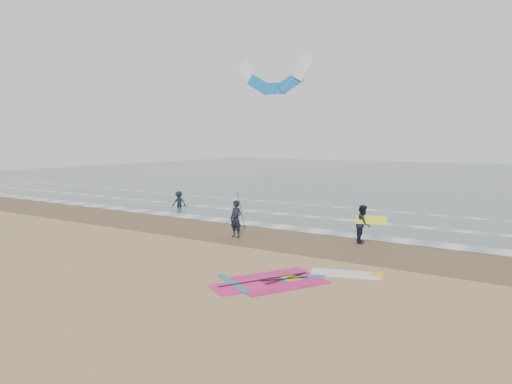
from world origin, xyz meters
The scene contains 11 objects.
ground centered at (0.00, 0.00, 0.00)m, with size 120.00×120.00×0.00m, color tan.
sea_water centered at (0.00, 48.00, 0.01)m, with size 120.00×80.00×0.02m, color #47605E.
wet_sand_band centered at (0.00, 6.00, 0.00)m, with size 120.00×5.00×0.01m, color brown.
foam_waterline centered at (0.00, 10.44, 0.03)m, with size 120.00×9.15×0.02m.
windsurf_rig centered at (2.71, 0.56, 0.03)m, with size 4.86×4.60×0.12m.
person_standing centered at (-2.69, 4.94, 0.87)m, with size 0.64×0.42×1.75m, color black.
person_walking centered at (2.70, 7.03, 0.84)m, with size 0.82×0.64×1.69m, color black.
person_wading centered at (-11.02, 10.35, 0.76)m, with size 0.99×0.57×1.53m, color black.
held_pole centered at (-2.39, 4.94, 1.28)m, with size 0.17×0.86×1.82m.
carried_kiteboard centered at (3.10, 6.93, 1.07)m, with size 1.30×0.51×0.39m.
surf_kite centered at (-6.41, 14.96, 8.62)m, with size 7.50×4.83×9.18m.
Camera 1 is at (9.24, -12.34, 4.51)m, focal length 32.00 mm.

